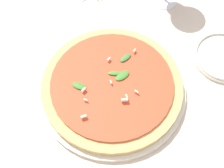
% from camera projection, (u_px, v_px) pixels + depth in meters
% --- Properties ---
extents(ground_plane, '(6.00, 6.00, 0.00)m').
position_uv_depth(ground_plane, '(116.00, 104.00, 0.72)').
color(ground_plane, beige).
extents(pizza_arugula_main, '(0.34, 0.34, 0.05)m').
position_uv_depth(pizza_arugula_main, '(112.00, 87.00, 0.72)').
color(pizza_arugula_main, silver).
rests_on(pizza_arugula_main, ground_plane).
extents(side_plate_white, '(0.15, 0.15, 0.02)m').
position_uv_depth(side_plate_white, '(223.00, 56.00, 0.77)').
color(side_plate_white, silver).
rests_on(side_plate_white, ground_plane).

